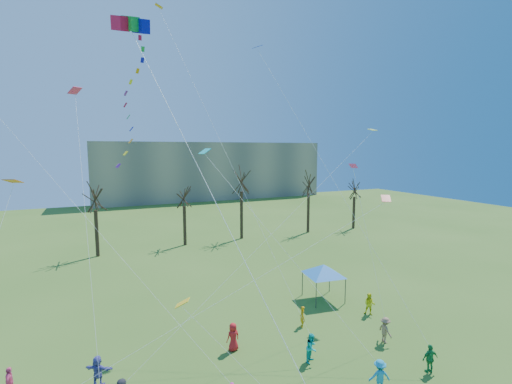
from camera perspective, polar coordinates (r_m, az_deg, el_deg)
name	(u,v)px	position (r m, az deg, el deg)	size (l,w,h in m)	color
distant_building	(210,170)	(98.17, -7.34, 3.47)	(60.00, 14.00, 15.00)	gray
bare_tree_row	(181,197)	(48.94, -11.95, -0.84)	(68.80, 8.18, 10.98)	black
big_box_kite	(137,103)	(19.60, -18.53, 13.33)	(3.52, 7.69, 22.51)	#BF0D33
canopy_tent_blue	(324,270)	(32.51, 10.76, -12.13)	(4.21, 4.21, 3.18)	#3F3F44
festival_crowd	(237,375)	(22.03, -3.08, -27.15)	(26.57, 9.78, 1.86)	red
small_kites_aloft	(209,141)	(23.68, -7.56, 8.07)	(30.42, 17.79, 32.77)	#D6610B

